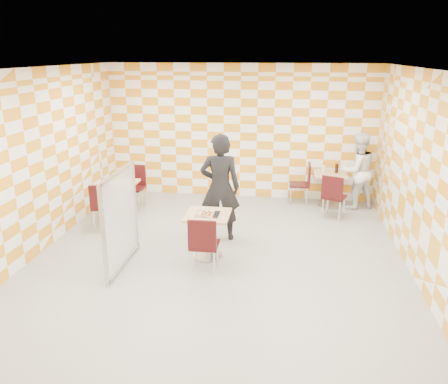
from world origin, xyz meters
The scene contains 15 objects.
room_shell centered at (0.00, 0.54, 1.50)m, with size 7.00×7.00×7.00m.
main_table centered at (-0.17, 0.25, 0.51)m, with size 0.70×0.70×0.75m.
second_table centered at (2.00, 3.05, 0.51)m, with size 0.70×0.70×0.75m.
empty_table centered at (-2.24, 1.72, 0.51)m, with size 0.70×0.70×0.75m.
chair_main_front centered at (-0.13, -0.37, 0.54)m, with size 0.43×0.44×0.92m.
chair_second_front centered at (2.00, 2.25, 0.54)m, with size 0.55×0.55×0.92m.
chair_second_side centered at (1.45, 3.10, 0.54)m, with size 0.43×0.42×0.92m.
chair_empty_near centered at (-2.32, 1.08, 0.54)m, with size 0.55×0.55×0.92m.
chair_empty_far centered at (-2.15, 2.42, 0.54)m, with size 0.45×0.46×0.92m.
partition centered at (-1.43, -0.27, 0.79)m, with size 0.08×1.38×1.55m.
man_dark centered at (-0.09, 1.04, 0.96)m, with size 0.70×0.46×1.92m, color black.
man_white centered at (2.55, 3.05, 0.82)m, with size 0.80×0.62×1.64m, color white.
pizza_on_foil centered at (-0.17, 0.24, 0.77)m, with size 0.40×0.40×0.04m.
sport_bottle centered at (1.85, 3.15, 0.84)m, with size 0.06×0.06×0.20m.
soda_bottle centered at (2.13, 3.09, 0.85)m, with size 0.07×0.07×0.23m.
Camera 1 is at (1.01, -6.19, 3.23)m, focal length 35.00 mm.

